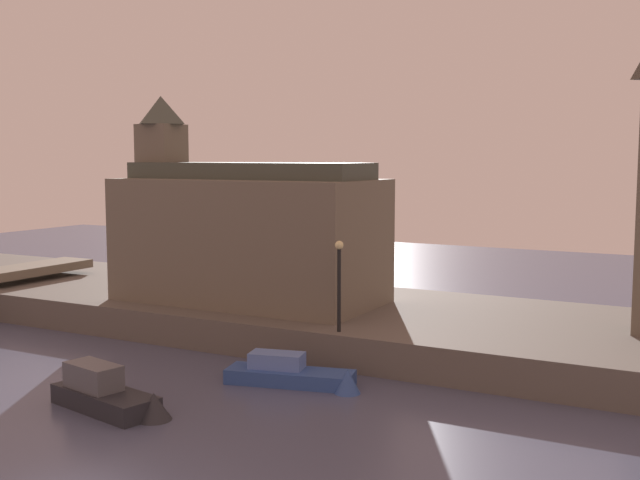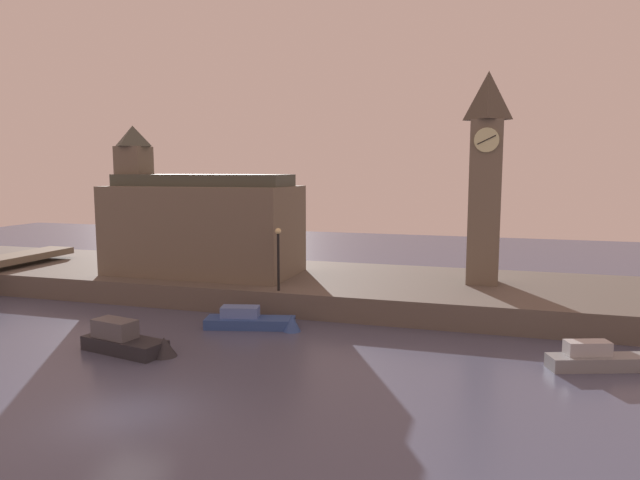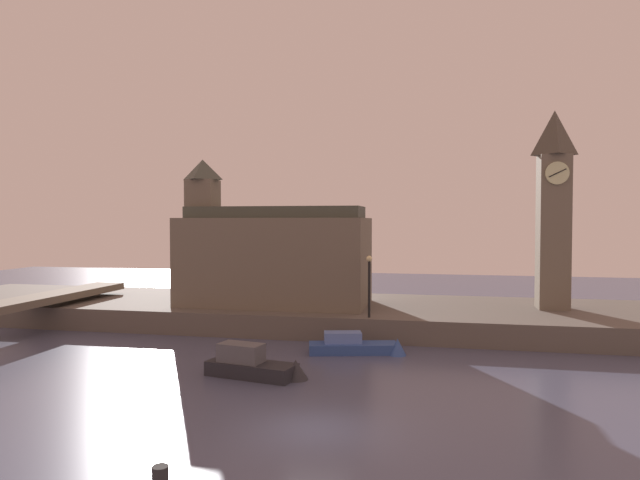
% 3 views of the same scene
% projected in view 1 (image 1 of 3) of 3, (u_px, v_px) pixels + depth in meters
% --- Properties ---
extents(far_embankment, '(70.00, 12.00, 1.50)m').
position_uv_depth(far_embankment, '(387.00, 325.00, 37.18)').
color(far_embankment, '#5B544C').
rests_on(far_embankment, ground).
extents(parliament_hall, '(13.04, 6.38, 10.34)m').
position_uv_depth(parliament_hall, '(243.00, 232.00, 39.18)').
color(parliament_hall, '#6B6051').
rests_on(parliament_hall, far_embankment).
extents(streetlamp, '(0.36, 0.36, 3.78)m').
position_uv_depth(streetlamp, '(339.00, 275.00, 32.10)').
color(streetlamp, black).
rests_on(streetlamp, far_embankment).
extents(boat_barge_dark, '(5.26, 2.40, 1.72)m').
position_uv_depth(boat_barge_dark, '(114.00, 397.00, 26.78)').
color(boat_barge_dark, '#232328').
rests_on(boat_barge_dark, ground).
extents(boat_tour_blue, '(5.81, 2.55, 1.47)m').
position_uv_depth(boat_tour_blue, '(304.00, 376.00, 29.76)').
color(boat_tour_blue, '#2D4C93').
rests_on(boat_tour_blue, ground).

